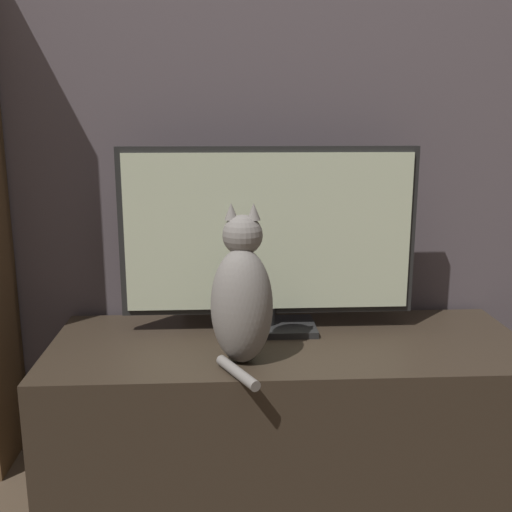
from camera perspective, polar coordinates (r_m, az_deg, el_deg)
wall_back at (r=2.01m, az=2.44°, el=19.13°), size 4.80×0.05×2.60m
tv_stand at (r=1.89m, az=3.07°, el=-14.35°), size 1.41×0.55×0.44m
tv at (r=1.81m, az=1.20°, el=1.69°), size 0.90×0.18×0.57m
cat at (r=1.60m, az=-1.35°, el=-3.94°), size 0.19×0.29×0.43m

